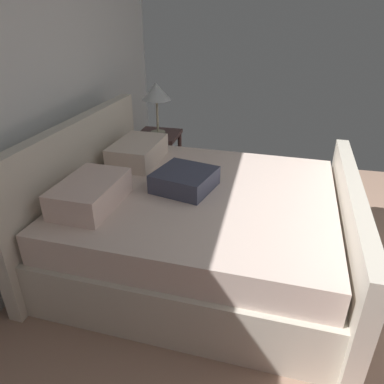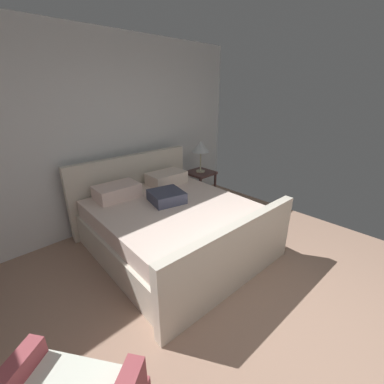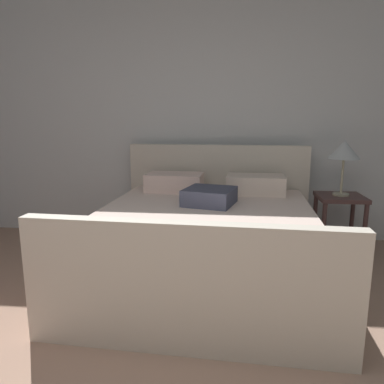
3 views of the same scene
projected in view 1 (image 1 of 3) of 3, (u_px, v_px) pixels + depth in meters
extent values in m
cube|color=silver|center=(7.00, 89.00, 2.38)|extent=(5.01, 0.12, 2.70)
cube|color=beige|center=(203.00, 238.00, 2.87)|extent=(1.89, 2.01, 0.40)
cube|color=beige|center=(82.00, 185.00, 2.96)|extent=(1.93, 0.19, 1.07)
cube|color=beige|center=(344.00, 238.00, 2.54)|extent=(1.93, 0.19, 0.79)
cube|color=beige|center=(203.00, 204.00, 2.73)|extent=(1.81, 1.95, 0.22)
cube|color=beige|center=(90.00, 193.00, 2.45)|extent=(0.58, 0.39, 0.18)
cube|color=beige|center=(138.00, 152.00, 3.14)|extent=(0.58, 0.39, 0.18)
cube|color=#404459|center=(185.00, 180.00, 2.69)|extent=(0.49, 0.49, 0.14)
cube|color=#4F3432|center=(158.00, 135.00, 3.95)|extent=(0.44, 0.44, 0.04)
cube|color=#4F3432|center=(160.00, 169.00, 4.14)|extent=(0.40, 0.40, 0.02)
cylinder|color=#4F3432|center=(171.00, 169.00, 3.89)|extent=(0.04, 0.04, 0.56)
cylinder|color=#4F3432|center=(180.00, 156.00, 4.22)|extent=(0.04, 0.04, 0.56)
cylinder|color=#4F3432|center=(137.00, 166.00, 3.96)|extent=(0.04, 0.04, 0.56)
cylinder|color=#4F3432|center=(149.00, 153.00, 4.29)|extent=(0.04, 0.04, 0.56)
cylinder|color=#B7B293|center=(158.00, 132.00, 3.94)|extent=(0.16, 0.16, 0.02)
cylinder|color=#B7B293|center=(157.00, 116.00, 3.86)|extent=(0.02, 0.02, 0.34)
cone|color=silver|center=(156.00, 91.00, 3.74)|extent=(0.30, 0.30, 0.18)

